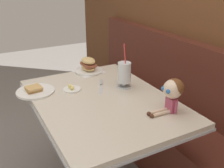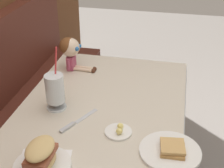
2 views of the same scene
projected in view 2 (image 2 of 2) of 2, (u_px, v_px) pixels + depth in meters
The scene contains 8 objects.
booth_bench at pixel (2, 149), 1.94m from camera, with size 2.60×0.48×1.00m.
diner_table at pixel (104, 134), 1.72m from camera, with size 1.11×0.81×0.74m.
toast_plate at pixel (171, 151), 1.30m from camera, with size 0.25×0.25×0.04m.
milkshake_glass at pixel (55, 90), 1.53m from camera, with size 0.10×0.10×0.32m.
sandwich_plate at pixel (41, 158), 1.21m from camera, with size 0.23×0.23×0.12m.
butter_saucer at pixel (119, 131), 1.41m from camera, with size 0.12×0.12×0.04m.
butter_knife at pixel (73, 124), 1.46m from camera, with size 0.22×0.12×0.01m.
seated_doll at pixel (70, 49), 1.89m from camera, with size 0.12×0.22×0.20m.
Camera 2 is at (-1.32, -0.15, 1.63)m, focal length 51.94 mm.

